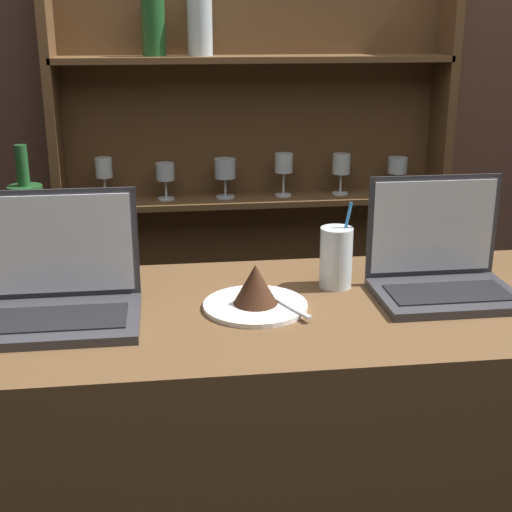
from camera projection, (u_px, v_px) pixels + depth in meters
The scene contains 7 objects.
back_wall at pixel (243, 102), 2.46m from camera, with size 7.00×0.06×2.70m.
back_shelf at pixel (250, 208), 2.51m from camera, with size 1.33×0.18×1.87m.
laptop_near at pixel (56, 291), 1.39m from camera, with size 0.32×0.22×0.24m.
laptop_far at pixel (441, 268), 1.52m from camera, with size 0.29×0.21×0.24m.
cake_plate at pixel (256, 293), 1.44m from camera, with size 0.21×0.21×0.09m.
water_glass at pixel (336, 257), 1.55m from camera, with size 0.07×0.07×0.19m.
wine_bottle_green at pixel (29, 233), 1.55m from camera, with size 0.07×0.07×0.31m.
Camera 1 is at (-0.28, -1.05, 1.62)m, focal length 50.00 mm.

